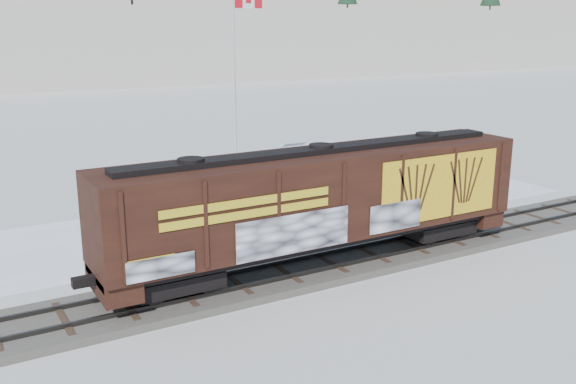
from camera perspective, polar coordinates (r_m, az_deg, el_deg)
ground at (r=24.34m, az=-0.38°, el=-7.66°), size 500.00×500.00×0.00m
rail_track at (r=24.28m, az=-0.38°, el=-7.34°), size 50.00×3.40×0.43m
parking_strip at (r=30.69m, az=-7.32°, el=-2.95°), size 40.00×8.00×0.03m
hopper_railcar at (r=24.18m, az=2.91°, el=-0.57°), size 17.07×3.06×4.43m
flagpole at (r=37.93m, az=-4.54°, el=6.95°), size 2.30×0.90×11.34m
car_silver at (r=28.73m, az=-8.82°, el=-2.63°), size 4.78×2.97×1.52m
car_white at (r=28.07m, az=-11.35°, el=-3.23°), size 4.57×2.09×1.45m
car_dark at (r=35.04m, az=6.00°, el=0.66°), size 5.67×3.13×1.56m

